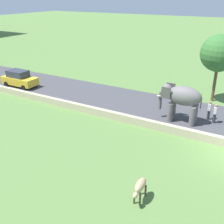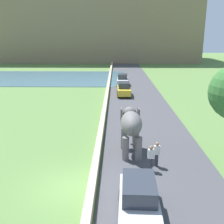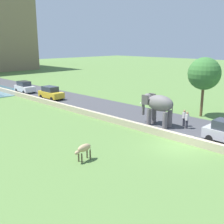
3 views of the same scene
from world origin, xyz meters
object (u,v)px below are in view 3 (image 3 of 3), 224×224
Objects in this scene: elephant at (158,105)px; car_yellow at (51,93)px; person_trailing at (187,120)px; car_white at (25,87)px; person_beside_elephant at (184,118)px; cow_tan at (84,149)px.

elephant is 0.86× the size of car_yellow.
car_white is at bearing 92.13° from person_trailing.
car_yellow reaches higher than person_beside_elephant.
car_white is 28.30m from cow_tan.
elephant is at bearing -90.02° from car_yellow.
car_yellow reaches higher than cow_tan.
elephant is 2.13× the size of person_trailing.
person_trailing is at bearing -87.09° from car_yellow.
elephant reaches higher than person_beside_elephant.
car_white reaches higher than person_trailing.
person_beside_elephant is 1.00× the size of person_trailing.
person_beside_elephant is 0.40× the size of car_white.
car_yellow reaches higher than person_trailing.
elephant is 25.39m from car_white.
elephant is 2.13× the size of person_beside_elephant.
person_trailing is at bearing -7.20° from cow_tan.
person_beside_elephant and person_trailing have the same top height.
car_yellow is at bearing -90.02° from car_white.
car_yellow is 2.87× the size of cow_tan.
person_beside_elephant is 27.38m from car_white.
elephant is 17.98m from car_yellow.
elephant is 0.86× the size of car_white.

